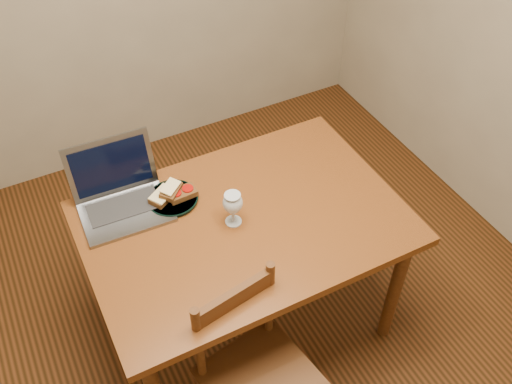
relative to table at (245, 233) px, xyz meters
name	(u,v)px	position (x,y,z in m)	size (l,w,h in m)	color
floor	(244,334)	(-0.05, -0.07, -0.66)	(3.20, 3.20, 0.02)	black
table	(245,233)	(0.00, 0.00, 0.00)	(1.30, 0.90, 0.74)	#50290D
chair	(256,368)	(-0.19, -0.48, -0.19)	(0.46, 0.44, 0.43)	#3E1F0C
plate	(173,199)	(-0.22, 0.24, 0.09)	(0.22, 0.22, 0.02)	black
sandwich_cheese	(163,196)	(-0.26, 0.25, 0.12)	(0.11, 0.07, 0.04)	#381E0C
sandwich_tomato	(182,193)	(-0.18, 0.23, 0.12)	(0.12, 0.07, 0.04)	#381E0C
sandwich_top	(171,190)	(-0.22, 0.24, 0.15)	(0.11, 0.06, 0.03)	#381E0C
milk_glass	(233,209)	(-0.04, 0.01, 0.16)	(0.08, 0.08, 0.16)	white
laptop	(119,191)	(-0.42, 0.33, 0.15)	(0.37, 0.34, 0.26)	slate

